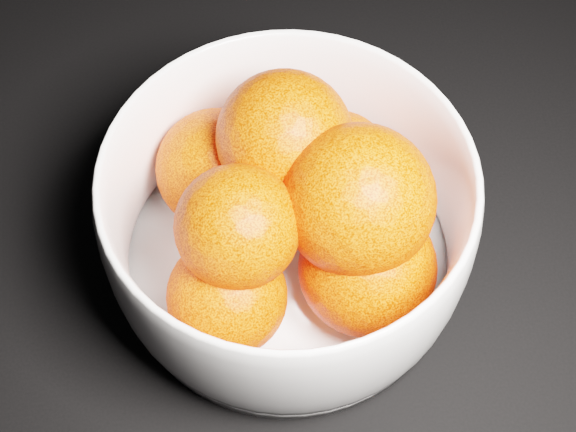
{
  "coord_description": "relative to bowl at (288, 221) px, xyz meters",
  "views": [
    {
      "loc": [
        -0.22,
        -0.03,
        0.54
      ],
      "look_at": [
        -0.19,
        0.25,
        0.07
      ],
      "focal_mm": 50.0,
      "sensor_mm": 36.0,
      "label": 1
    }
  ],
  "objects": [
    {
      "name": "bowl",
      "position": [
        0.0,
        0.0,
        0.0
      ],
      "size": [
        0.25,
        0.25,
        0.12
      ],
      "rotation": [
        0.0,
        0.0,
        0.22
      ],
      "color": "white",
      "rests_on": "ground"
    },
    {
      "name": "orange_pile",
      "position": [
        0.01,
        0.0,
        0.02
      ],
      "size": [
        0.19,
        0.19,
        0.15
      ],
      "color": "#FF3F0B",
      "rests_on": "bowl"
    }
  ]
}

